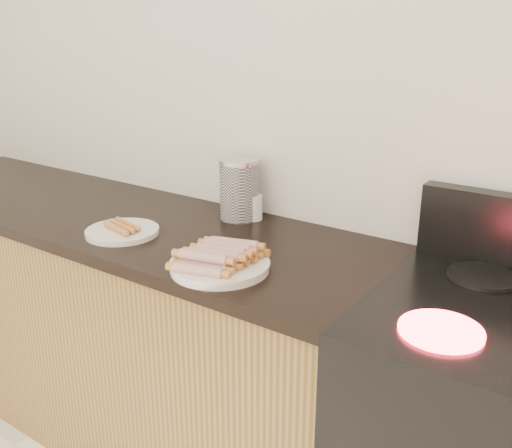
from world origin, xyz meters
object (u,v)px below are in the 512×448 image
Objects in this scene: side_plate at (122,232)px; mug at (252,207)px; canister at (239,189)px; main_plate at (220,267)px.

mug is at bearing 54.94° from side_plate.
canister is 2.39× the size of mug.
side_plate is at bearing 174.31° from main_plate.
mug reaches higher than main_plate.
mug is at bearing 21.98° from canister.
mug is (0.25, 0.36, 0.04)m from side_plate.
mug reaches higher than side_plate.
canister is (0.21, 0.34, 0.10)m from side_plate.
canister is at bearing 119.73° from main_plate.
main_plate is at bearing -66.22° from mug.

